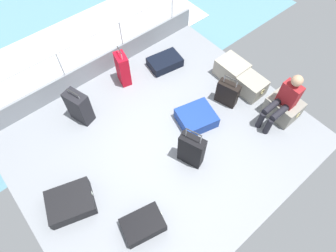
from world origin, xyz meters
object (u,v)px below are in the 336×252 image
object	(u,v)px
suitcase_3	(191,150)
suitcase_7	(196,118)
suitcase_2	(123,69)
cargo_crate_0	(232,69)
suitcase_0	(227,93)
cargo_crate_1	(251,86)
passenger_seated	(284,100)
cargo_crate_2	(283,108)
suitcase_5	(143,225)
suitcase_1	(165,62)
suitcase_6	(79,107)
suitcase_4	(71,203)

from	to	relation	value
suitcase_3	suitcase_7	world-z (taller)	suitcase_3
suitcase_2	cargo_crate_0	bearing A→B (deg)	53.79
suitcase_0	cargo_crate_1	bearing A→B (deg)	75.78
suitcase_7	passenger_seated	bearing A→B (deg)	52.33
cargo_crate_2	suitcase_5	world-z (taller)	cargo_crate_2
suitcase_1	suitcase_2	world-z (taller)	suitcase_2
passenger_seated	suitcase_6	xyz separation A→B (m)	(-2.43, -2.84, -0.24)
cargo_crate_0	suitcase_4	bearing A→B (deg)	-85.59
suitcase_0	suitcase_7	distance (m)	0.80
suitcase_6	suitcase_4	bearing A→B (deg)	-36.57
passenger_seated	suitcase_3	xyz separation A→B (m)	(-0.40, -1.86, -0.22)
cargo_crate_1	suitcase_2	size ratio (longest dim) A/B	0.64
passenger_seated	suitcase_6	distance (m)	3.74
cargo_crate_1	suitcase_5	bearing A→B (deg)	-77.23
suitcase_4	cargo_crate_2	bearing A→B (deg)	75.85
suitcase_2	suitcase_4	world-z (taller)	suitcase_2
suitcase_3	suitcase_7	distance (m)	0.87
passenger_seated	cargo_crate_1	bearing A→B (deg)	169.18
cargo_crate_1	suitcase_6	xyz separation A→B (m)	(-1.66, -2.98, 0.16)
suitcase_4	suitcase_6	size ratio (longest dim) A/B	1.10
suitcase_3	suitcase_4	world-z (taller)	suitcase_3
suitcase_1	suitcase_7	xyz separation A→B (m)	(1.55, -0.50, 0.02)
cargo_crate_2	suitcase_4	xyz separation A→B (m)	(-1.02, -4.06, -0.08)
suitcase_3	suitcase_6	bearing A→B (deg)	-154.17
cargo_crate_2	passenger_seated	distance (m)	0.42
suitcase_4	suitcase_7	size ratio (longest dim) A/B	1.07
suitcase_2	suitcase_4	xyz separation A→B (m)	(1.66, -2.22, -0.23)
cargo_crate_0	suitcase_0	bearing A→B (deg)	-54.49
cargo_crate_2	suitcase_1	distance (m)	2.64
cargo_crate_0	passenger_seated	world-z (taller)	passenger_seated
passenger_seated	suitcase_5	world-z (taller)	passenger_seated
cargo_crate_1	suitcase_0	world-z (taller)	suitcase_0
passenger_seated	suitcase_3	size ratio (longest dim) A/B	1.17
cargo_crate_1	suitcase_2	bearing A→B (deg)	-136.78
suitcase_1	suitcase_2	distance (m)	1.01
cargo_crate_0	suitcase_0	distance (m)	0.74
cargo_crate_0	suitcase_2	world-z (taller)	suitcase_2
suitcase_2	suitcase_7	distance (m)	1.82
passenger_seated	suitcase_2	bearing A→B (deg)	-148.28
cargo_crate_1	suitcase_6	bearing A→B (deg)	-119.13
suitcase_2	suitcase_6	bearing A→B (deg)	-77.60
suitcase_6	suitcase_2	bearing A→B (deg)	102.40
suitcase_4	suitcase_0	bearing A→B (deg)	88.06
cargo_crate_1	cargo_crate_0	bearing A→B (deg)	176.43
suitcase_1	suitcase_3	world-z (taller)	suitcase_3
suitcase_5	cargo_crate_2	bearing A→B (deg)	89.93
cargo_crate_1	cargo_crate_2	distance (m)	0.76
suitcase_5	suitcase_6	size ratio (longest dim) A/B	0.91
suitcase_6	suitcase_0	bearing A→B (deg)	57.85
passenger_seated	suitcase_5	distance (m)	3.24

